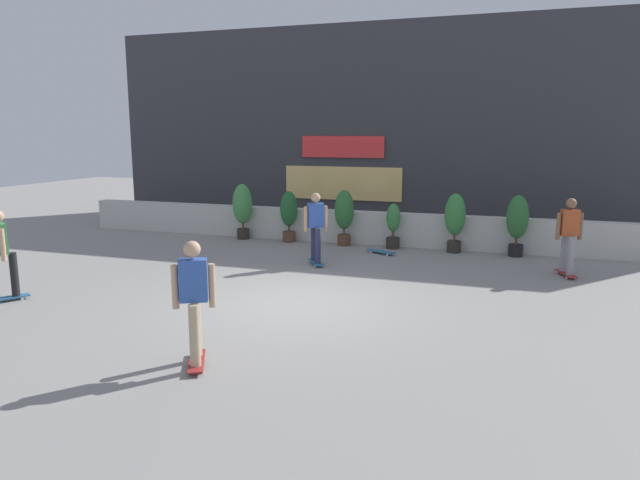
{
  "coord_description": "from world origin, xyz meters",
  "views": [
    {
      "loc": [
        3.73,
        -9.54,
        3.07
      ],
      "look_at": [
        0.0,
        1.5,
        0.9
      ],
      "focal_mm": 32.58,
      "sensor_mm": 36.0,
      "label": 1
    }
  ],
  "objects_px": {
    "potted_plant_4": "(455,218)",
    "skater_by_wall_left": "(316,225)",
    "potted_plant_0": "(242,207)",
    "potted_plant_2": "(344,213)",
    "potted_plant_3": "(393,225)",
    "potted_plant_5": "(517,221)",
    "skater_far_left": "(194,298)",
    "skateboard_near_camera": "(381,251)",
    "potted_plant_1": "(289,213)",
    "skater_by_wall_right": "(569,233)",
    "skater_mid_plaza": "(1,251)"
  },
  "relations": [
    {
      "from": "potted_plant_2",
      "to": "potted_plant_5",
      "type": "distance_m",
      "value": 4.49
    },
    {
      "from": "skateboard_near_camera",
      "to": "skater_by_wall_left",
      "type": "bearing_deg",
      "value": -124.82
    },
    {
      "from": "potted_plant_1",
      "to": "potted_plant_3",
      "type": "height_order",
      "value": "potted_plant_1"
    },
    {
      "from": "potted_plant_5",
      "to": "potted_plant_4",
      "type": "bearing_deg",
      "value": 180.0
    },
    {
      "from": "potted_plant_5",
      "to": "potted_plant_0",
      "type": "bearing_deg",
      "value": 180.0
    },
    {
      "from": "potted_plant_1",
      "to": "skater_far_left",
      "type": "bearing_deg",
      "value": -76.24
    },
    {
      "from": "skater_by_wall_right",
      "to": "skater_by_wall_left",
      "type": "height_order",
      "value": "same"
    },
    {
      "from": "potted_plant_4",
      "to": "skateboard_near_camera",
      "type": "relative_size",
      "value": 1.89
    },
    {
      "from": "skater_mid_plaza",
      "to": "potted_plant_0",
      "type": "bearing_deg",
      "value": 79.66
    },
    {
      "from": "potted_plant_2",
      "to": "potted_plant_5",
      "type": "relative_size",
      "value": 0.99
    },
    {
      "from": "skater_by_wall_left",
      "to": "potted_plant_1",
      "type": "bearing_deg",
      "value": 123.67
    },
    {
      "from": "potted_plant_1",
      "to": "skater_far_left",
      "type": "xyz_separation_m",
      "value": [
        2.13,
        -8.69,
        0.11
      ]
    },
    {
      "from": "potted_plant_4",
      "to": "potted_plant_0",
      "type": "bearing_deg",
      "value": 180.0
    },
    {
      "from": "skater_mid_plaza",
      "to": "skateboard_near_camera",
      "type": "height_order",
      "value": "skater_mid_plaza"
    },
    {
      "from": "potted_plant_4",
      "to": "skater_far_left",
      "type": "bearing_deg",
      "value": -105.84
    },
    {
      "from": "potted_plant_3",
      "to": "skater_by_wall_left",
      "type": "distance_m",
      "value": 2.85
    },
    {
      "from": "potted_plant_3",
      "to": "potted_plant_1",
      "type": "bearing_deg",
      "value": 180.0
    },
    {
      "from": "potted_plant_3",
      "to": "skater_far_left",
      "type": "bearing_deg",
      "value": -95.66
    },
    {
      "from": "potted_plant_1",
      "to": "skater_far_left",
      "type": "relative_size",
      "value": 0.85
    },
    {
      "from": "potted_plant_1",
      "to": "potted_plant_2",
      "type": "height_order",
      "value": "potted_plant_2"
    },
    {
      "from": "potted_plant_2",
      "to": "potted_plant_3",
      "type": "height_order",
      "value": "potted_plant_2"
    },
    {
      "from": "potted_plant_2",
      "to": "skater_mid_plaza",
      "type": "distance_m",
      "value": 8.42
    },
    {
      "from": "skater_mid_plaza",
      "to": "skateboard_near_camera",
      "type": "bearing_deg",
      "value": 48.7
    },
    {
      "from": "potted_plant_1",
      "to": "skater_by_wall_right",
      "type": "bearing_deg",
      "value": -14.26
    },
    {
      "from": "skater_far_left",
      "to": "skateboard_near_camera",
      "type": "relative_size",
      "value": 2.09
    },
    {
      "from": "potted_plant_0",
      "to": "potted_plant_2",
      "type": "bearing_deg",
      "value": -0.0
    },
    {
      "from": "potted_plant_4",
      "to": "skater_by_wall_right",
      "type": "height_order",
      "value": "skater_by_wall_right"
    },
    {
      "from": "potted_plant_2",
      "to": "skater_far_left",
      "type": "relative_size",
      "value": 0.9
    },
    {
      "from": "potted_plant_0",
      "to": "skater_by_wall_left",
      "type": "bearing_deg",
      "value": -38.84
    },
    {
      "from": "skater_by_wall_right",
      "to": "potted_plant_5",
      "type": "bearing_deg",
      "value": 119.92
    },
    {
      "from": "potted_plant_2",
      "to": "skater_by_wall_left",
      "type": "height_order",
      "value": "skater_by_wall_left"
    },
    {
      "from": "potted_plant_5",
      "to": "skater_by_wall_left",
      "type": "xyz_separation_m",
      "value": [
        -4.45,
        -2.51,
        0.04
      ]
    },
    {
      "from": "potted_plant_5",
      "to": "skater_far_left",
      "type": "height_order",
      "value": "skater_far_left"
    },
    {
      "from": "potted_plant_4",
      "to": "skater_by_wall_left",
      "type": "relative_size",
      "value": 0.9
    },
    {
      "from": "potted_plant_5",
      "to": "potted_plant_1",
      "type": "bearing_deg",
      "value": 180.0
    },
    {
      "from": "potted_plant_3",
      "to": "potted_plant_4",
      "type": "bearing_deg",
      "value": 0.0
    },
    {
      "from": "potted_plant_5",
      "to": "skater_mid_plaza",
      "type": "height_order",
      "value": "skater_mid_plaza"
    },
    {
      "from": "potted_plant_2",
      "to": "skater_by_wall_right",
      "type": "bearing_deg",
      "value": -18.2
    },
    {
      "from": "potted_plant_5",
      "to": "skater_by_wall_right",
      "type": "xyz_separation_m",
      "value": [
        1.05,
        -1.82,
        0.04
      ]
    },
    {
      "from": "potted_plant_0",
      "to": "potted_plant_3",
      "type": "bearing_deg",
      "value": 0.0
    },
    {
      "from": "potted_plant_3",
      "to": "potted_plant_4",
      "type": "height_order",
      "value": "potted_plant_4"
    },
    {
      "from": "potted_plant_0",
      "to": "skater_mid_plaza",
      "type": "height_order",
      "value": "skater_mid_plaza"
    },
    {
      "from": "potted_plant_2",
      "to": "potted_plant_3",
      "type": "relative_size",
      "value": 1.26
    },
    {
      "from": "potted_plant_2",
      "to": "skater_by_wall_right",
      "type": "xyz_separation_m",
      "value": [
        5.54,
        -1.82,
        0.05
      ]
    },
    {
      "from": "potted_plant_0",
      "to": "skater_by_wall_right",
      "type": "xyz_separation_m",
      "value": [
        8.61,
        -1.82,
        -0.0
      ]
    },
    {
      "from": "potted_plant_3",
      "to": "skater_by_wall_left",
      "type": "xyz_separation_m",
      "value": [
        -1.32,
        -2.51,
        0.3
      ]
    },
    {
      "from": "potted_plant_4",
      "to": "skateboard_near_camera",
      "type": "distance_m",
      "value": 2.09
    },
    {
      "from": "potted_plant_0",
      "to": "skater_by_wall_left",
      "type": "relative_size",
      "value": 0.95
    },
    {
      "from": "potted_plant_4",
      "to": "skater_mid_plaza",
      "type": "distance_m",
      "value": 10.28
    },
    {
      "from": "potted_plant_3",
      "to": "skater_by_wall_left",
      "type": "bearing_deg",
      "value": -117.79
    }
  ]
}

